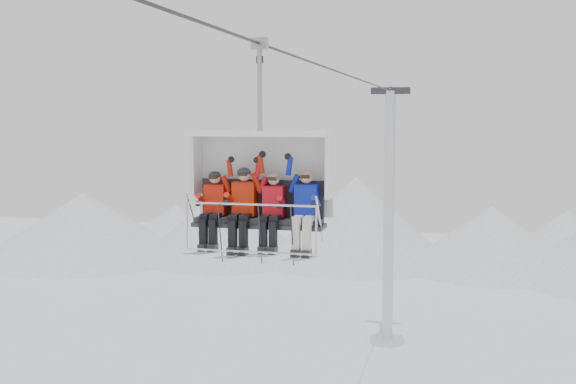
% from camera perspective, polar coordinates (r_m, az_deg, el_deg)
% --- Properties ---
extents(ridgeline, '(72.00, 21.00, 7.00)m').
position_cam_1_polar(ridgeline, '(58.51, 8.40, -3.12)').
color(ridgeline, silver).
rests_on(ridgeline, ground).
extents(lift_tower_right, '(2.00, 1.80, 13.48)m').
position_cam_1_polar(lift_tower_right, '(38.19, 7.95, -3.42)').
color(lift_tower_right, silver).
rests_on(lift_tower_right, ground).
extents(haul_cable, '(0.06, 50.00, 0.06)m').
position_cam_1_polar(haul_cable, '(16.02, 0.00, 10.87)').
color(haul_cable, '#2F2F34').
rests_on(haul_cable, lift_tower_left).
extents(chairlift_carrier, '(2.72, 1.17, 3.98)m').
position_cam_1_polar(chairlift_carrier, '(13.98, -2.06, 1.12)').
color(chairlift_carrier, black).
rests_on(chairlift_carrier, haul_cable).
extents(skier_far_left, '(0.40, 1.69, 1.61)m').
position_cam_1_polar(skier_far_left, '(14.01, -5.89, -1.13)').
color(skier_far_left, red).
rests_on(skier_far_left, chairlift_carrier).
extents(skier_center_left, '(0.44, 1.69, 1.73)m').
position_cam_1_polar(skier_center_left, '(13.82, -3.57, -1.05)').
color(skier_center_left, red).
rests_on(skier_center_left, chairlift_carrier).
extents(skier_center_right, '(0.40, 1.69, 1.60)m').
position_cam_1_polar(skier_center_right, '(13.65, -1.23, -1.29)').
color(skier_center_right, red).
rests_on(skier_center_right, chairlift_carrier).
extents(skier_far_right, '(0.43, 1.69, 1.69)m').
position_cam_1_polar(skier_far_right, '(13.51, 1.38, -1.25)').
color(skier_far_right, '#1222AA').
rests_on(skier_far_right, chairlift_carrier).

